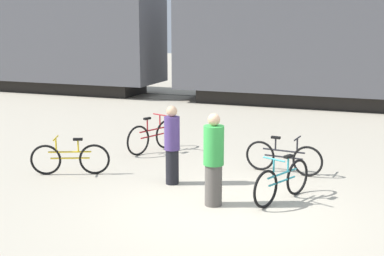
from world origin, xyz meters
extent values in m
plane|color=#B2A893|center=(0.00, 0.00, 0.00)|extent=(80.00, 80.00, 0.00)
cube|color=black|center=(-12.53, 12.35, 0.28)|extent=(9.36, 2.13, 0.55)
cube|color=#4C4C51|center=(-12.53, 12.35, 2.34)|extent=(11.15, 2.84, 3.57)
cylinder|color=#4C4C51|center=(-12.53, 12.35, 4.12)|extent=(10.26, 2.69, 2.69)
cube|color=black|center=(0.00, 12.35, 0.28)|extent=(9.36, 2.13, 0.55)
cube|color=#4C4C51|center=(0.00, 12.35, 2.34)|extent=(11.15, 2.84, 3.57)
cube|color=#4C4238|center=(0.00, 11.63, 0.01)|extent=(48.22, 0.07, 0.01)
cube|color=#4C4238|center=(0.00, 13.07, 0.01)|extent=(48.22, 0.07, 0.01)
torus|color=black|center=(-4.24, 0.71, 0.33)|extent=(0.63, 0.31, 0.66)
torus|color=black|center=(-3.28, 1.11, 0.33)|extent=(0.63, 0.31, 0.66)
cylinder|color=gold|center=(-3.76, 0.91, 0.50)|extent=(0.85, 0.39, 0.04)
cylinder|color=gold|center=(-3.76, 0.91, 0.36)|extent=(0.78, 0.36, 0.04)
cylinder|color=gold|center=(-3.59, 0.98, 0.64)|extent=(0.04, 0.04, 0.28)
cube|color=black|center=(-3.59, 0.98, 0.78)|extent=(0.22, 0.15, 0.05)
cylinder|color=gold|center=(-4.02, 0.80, 0.66)|extent=(0.04, 0.04, 0.31)
cylinder|color=gold|center=(-4.02, 0.80, 0.81)|extent=(0.21, 0.44, 0.03)
torus|color=black|center=(0.65, 0.34, 0.35)|extent=(0.32, 0.66, 0.70)
torus|color=black|center=(1.05, 1.27, 0.35)|extent=(0.32, 0.66, 0.70)
cylinder|color=teal|center=(0.85, 0.80, 0.53)|extent=(0.39, 0.83, 0.04)
cylinder|color=teal|center=(0.85, 0.80, 0.38)|extent=(0.35, 0.76, 0.04)
cylinder|color=teal|center=(0.92, 0.97, 0.67)|extent=(0.04, 0.04, 0.29)
cube|color=black|center=(0.92, 0.97, 0.82)|extent=(0.15, 0.22, 0.05)
cylinder|color=teal|center=(0.74, 0.55, 0.69)|extent=(0.04, 0.04, 0.32)
cylinder|color=teal|center=(0.74, 0.55, 0.85)|extent=(0.43, 0.21, 0.03)
torus|color=black|center=(1.05, 2.56, 0.33)|extent=(0.67, 0.12, 0.66)
torus|color=black|center=(-0.01, 2.68, 0.33)|extent=(0.67, 0.12, 0.66)
cylinder|color=black|center=(0.52, 2.62, 0.50)|extent=(0.93, 0.14, 0.04)
cylinder|color=black|center=(0.52, 2.62, 0.36)|extent=(0.85, 0.13, 0.04)
cylinder|color=black|center=(0.34, 2.64, 0.64)|extent=(0.04, 0.04, 0.28)
cube|color=black|center=(0.34, 2.64, 0.78)|extent=(0.21, 0.10, 0.05)
cylinder|color=black|center=(0.81, 2.59, 0.65)|extent=(0.04, 0.04, 0.31)
cylinder|color=black|center=(0.81, 2.59, 0.81)|extent=(0.08, 0.46, 0.03)
torus|color=black|center=(-2.77, 3.84, 0.37)|extent=(0.31, 0.72, 0.75)
torus|color=black|center=(-3.12, 2.91, 0.37)|extent=(0.31, 0.72, 0.75)
cylinder|color=#A31E23|center=(-2.95, 3.38, 0.56)|extent=(0.34, 0.83, 0.04)
cylinder|color=#A31E23|center=(-2.95, 3.38, 0.41)|extent=(0.31, 0.76, 0.04)
cylinder|color=#A31E23|center=(-3.01, 3.22, 0.72)|extent=(0.04, 0.04, 0.31)
cube|color=black|center=(-3.01, 3.22, 0.88)|extent=(0.14, 0.22, 0.05)
cylinder|color=#A31E23|center=(-2.85, 3.63, 0.74)|extent=(0.04, 0.04, 0.35)
cylinder|color=#A31E23|center=(-2.85, 3.63, 0.91)|extent=(0.44, 0.19, 0.03)
cylinder|color=#514C47|center=(-0.26, 0.15, 0.38)|extent=(0.31, 0.31, 0.75)
cylinder|color=green|center=(-0.26, 0.15, 1.11)|extent=(0.37, 0.37, 0.71)
sphere|color=tan|center=(-0.26, 0.15, 1.57)|extent=(0.22, 0.22, 0.22)
cylinder|color=black|center=(-1.45, 1.07, 0.36)|extent=(0.27, 0.27, 0.71)
cylinder|color=#473370|center=(-1.45, 1.07, 1.05)|extent=(0.31, 0.31, 0.68)
sphere|color=tan|center=(-1.45, 1.07, 1.50)|extent=(0.22, 0.22, 0.22)
camera|label=1|loc=(2.60, -8.58, 3.30)|focal=50.00mm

